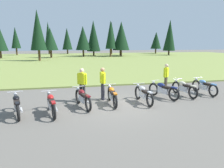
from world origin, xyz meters
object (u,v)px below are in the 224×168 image
(motorcycle_navy, at_px, (163,90))
(motorcycle_black, at_px, (17,105))
(motorcycle_cream, at_px, (184,88))
(rider_with_back_turned, at_px, (166,76))
(motorcycle_red, at_px, (51,104))
(motorcycle_maroon, at_px, (83,98))
(rider_near_row_end, at_px, (103,82))
(rider_in_hivis_vest, at_px, (82,83))
(motorcycle_silver, at_px, (143,94))
(motorcycle_orange, at_px, (112,95))
(motorcycle_sky_blue, at_px, (204,86))

(motorcycle_navy, bearing_deg, motorcycle_black, -169.32)
(motorcycle_cream, distance_m, rider_with_back_turned, 1.44)
(motorcycle_red, distance_m, motorcycle_maroon, 1.50)
(motorcycle_cream, height_order, rider_near_row_end, rider_near_row_end)
(motorcycle_black, relative_size, motorcycle_navy, 1.04)
(motorcycle_cream, distance_m, rider_near_row_end, 4.57)
(rider_near_row_end, distance_m, rider_in_hivis_vest, 1.05)
(rider_with_back_turned, bearing_deg, motorcycle_black, -160.67)
(motorcycle_maroon, height_order, motorcycle_silver, same)
(motorcycle_orange, height_order, rider_with_back_turned, rider_with_back_turned)
(motorcycle_maroon, height_order, rider_in_hivis_vest, rider_in_hivis_vest)
(motorcycle_maroon, xyz_separation_m, motorcycle_sky_blue, (7.03, 1.13, 0.00))
(rider_with_back_turned, bearing_deg, motorcycle_red, -156.11)
(motorcycle_black, relative_size, motorcycle_red, 0.99)
(motorcycle_navy, bearing_deg, rider_with_back_turned, 59.38)
(motorcycle_orange, distance_m, motorcycle_sky_blue, 5.70)
(motorcycle_red, bearing_deg, motorcycle_sky_blue, 12.17)
(rider_near_row_end, bearing_deg, motorcycle_black, -156.70)
(motorcycle_cream, height_order, rider_with_back_turned, rider_with_back_turned)
(motorcycle_maroon, bearing_deg, rider_near_row_end, 44.35)
(motorcycle_red, distance_m, rider_in_hivis_vest, 2.23)
(motorcycle_silver, bearing_deg, motorcycle_navy, 25.93)
(rider_near_row_end, relative_size, rider_with_back_turned, 1.00)
(motorcycle_black, distance_m, motorcycle_silver, 5.68)
(motorcycle_red, height_order, motorcycle_orange, same)
(motorcycle_sky_blue, xyz_separation_m, rider_in_hivis_vest, (-6.98, -0.13, 0.51))
(motorcycle_navy, height_order, motorcycle_sky_blue, same)
(motorcycle_black, relative_size, motorcycle_cream, 0.98)
(motorcycle_maroon, distance_m, motorcycle_orange, 1.42)
(motorcycle_red, relative_size, motorcycle_navy, 1.05)
(motorcycle_orange, relative_size, rider_with_back_turned, 1.26)
(motorcycle_navy, relative_size, rider_near_row_end, 1.18)
(motorcycle_silver, relative_size, rider_in_hivis_vest, 1.26)
(motorcycle_navy, xyz_separation_m, motorcycle_sky_blue, (2.72, 0.36, 0.00))
(rider_in_hivis_vest, bearing_deg, motorcycle_orange, -30.74)
(motorcycle_navy, relative_size, rider_in_hivis_vest, 1.18)
(motorcycle_cream, bearing_deg, motorcycle_maroon, -170.52)
(motorcycle_black, bearing_deg, motorcycle_cream, 10.17)
(motorcycle_orange, bearing_deg, motorcycle_cream, 10.12)
(motorcycle_silver, relative_size, motorcycle_navy, 1.07)
(motorcycle_red, xyz_separation_m, rider_in_hivis_vest, (1.39, 1.67, 0.51))
(rider_with_back_turned, bearing_deg, motorcycle_cream, -68.89)
(motorcycle_silver, xyz_separation_m, rider_with_back_turned, (2.20, 2.09, 0.51))
(motorcycle_black, distance_m, motorcycle_red, 1.35)
(motorcycle_orange, xyz_separation_m, motorcycle_navy, (2.90, 0.58, 0.00))
(motorcycle_sky_blue, bearing_deg, motorcycle_navy, -172.46)
(motorcycle_maroon, bearing_deg, motorcycle_sky_blue, 9.11)
(motorcycle_silver, bearing_deg, motorcycle_black, -173.30)
(motorcycle_sky_blue, bearing_deg, rider_with_back_turned, 150.23)
(motorcycle_maroon, height_order, motorcycle_orange, same)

